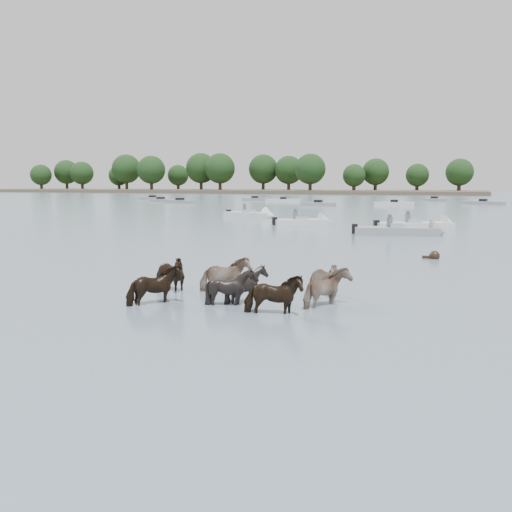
% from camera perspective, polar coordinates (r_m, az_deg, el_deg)
% --- Properties ---
extents(ground, '(400.00, 400.00, 0.00)m').
position_cam_1_polar(ground, '(13.83, -1.41, -5.88)').
color(ground, slate).
rests_on(ground, ground).
extents(shoreline, '(160.00, 30.00, 1.00)m').
position_cam_1_polar(shoreline, '(178.99, -4.03, 6.60)').
color(shoreline, '#4C4233').
rests_on(shoreline, ground).
extents(pony_herd, '(6.40, 4.25, 1.28)m').
position_cam_1_polar(pony_herd, '(15.29, -1.73, -3.10)').
color(pony_herd, black).
rests_on(pony_herd, ground).
extents(swimming_pony, '(0.72, 0.44, 0.44)m').
position_cam_1_polar(swimming_pony, '(24.84, 17.61, -0.03)').
color(swimming_pony, black).
rests_on(swimming_pony, ground).
extents(motorboat_a, '(4.62, 3.71, 1.92)m').
position_cam_1_polar(motorboat_a, '(42.44, 5.47, 3.44)').
color(motorboat_a, silver).
rests_on(motorboat_a, ground).
extents(motorboat_b, '(5.73, 2.83, 1.92)m').
position_cam_1_polar(motorboat_b, '(35.67, 15.30, 2.44)').
color(motorboat_b, gray).
rests_on(motorboat_b, ground).
extents(motorboat_c, '(5.83, 3.96, 1.92)m').
position_cam_1_polar(motorboat_c, '(40.46, 16.78, 2.95)').
color(motorboat_c, silver).
rests_on(motorboat_c, ground).
extents(motorboat_f, '(5.40, 2.85, 1.92)m').
position_cam_1_polar(motorboat_f, '(51.76, -0.09, 4.19)').
color(motorboat_f, silver).
rests_on(motorboat_f, ground).
extents(distant_flotilla, '(106.65, 29.44, 0.93)m').
position_cam_1_polar(distant_flotilla, '(88.94, 17.36, 5.25)').
color(distant_flotilla, gray).
rests_on(distant_flotilla, ground).
extents(treeline, '(146.75, 21.82, 12.60)m').
position_cam_1_polar(treeline, '(181.08, -4.96, 8.62)').
color(treeline, '#382619').
rests_on(treeline, ground).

